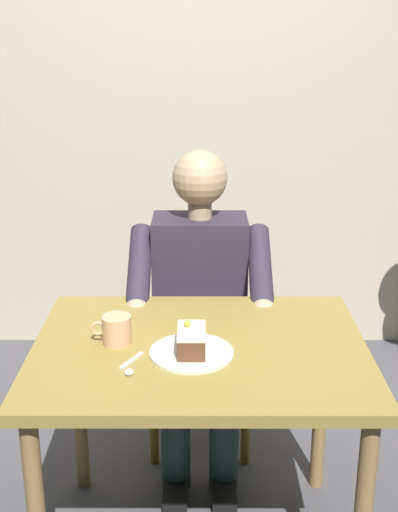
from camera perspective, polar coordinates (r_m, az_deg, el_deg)
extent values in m
cube|color=#BAAA94|center=(3.45, 0.16, 16.33)|extent=(6.40, 0.12, 3.00)
cube|color=olive|center=(2.04, 0.20, -8.07)|extent=(1.01, 0.77, 0.04)
cylinder|color=olive|center=(2.54, 10.44, -11.96)|extent=(0.05, 0.05, 0.73)
cylinder|color=olive|center=(2.54, -10.10, -11.96)|extent=(0.05, 0.05, 0.73)
cube|color=olive|center=(2.75, 0.17, -7.63)|extent=(0.42, 0.42, 0.04)
cube|color=olive|center=(2.82, 0.17, -1.45)|extent=(0.38, 0.04, 0.45)
cylinder|color=olive|center=(2.70, 4.09, -13.39)|extent=(0.04, 0.04, 0.43)
cylinder|color=olive|center=(2.70, -3.76, -13.39)|extent=(0.04, 0.04, 0.43)
cylinder|color=olive|center=(3.01, 3.63, -9.73)|extent=(0.04, 0.04, 0.43)
cylinder|color=olive|center=(3.01, -3.32, -9.72)|extent=(0.04, 0.04, 0.43)
cube|color=#2D2434|center=(2.62, 0.17, -2.28)|extent=(0.36, 0.22, 0.53)
sphere|color=tan|center=(2.49, 0.18, 6.66)|extent=(0.21, 0.21, 0.21)
cylinder|color=tan|center=(2.52, 0.18, 3.92)|extent=(0.09, 0.09, 0.06)
cylinder|color=#2D2434|center=(2.45, 5.33, -0.94)|extent=(0.08, 0.33, 0.26)
sphere|color=tan|center=(2.34, 5.59, -4.69)|extent=(0.09, 0.09, 0.09)
cylinder|color=#2D2434|center=(2.45, -4.97, -0.94)|extent=(0.08, 0.33, 0.26)
sphere|color=tan|center=(2.34, -5.22, -4.69)|extent=(0.09, 0.09, 0.09)
cylinder|color=#273735|center=(2.63, 2.16, -8.99)|extent=(0.13, 0.38, 0.14)
cylinder|color=#273735|center=(2.62, -1.82, -8.99)|extent=(0.13, 0.38, 0.14)
cylinder|color=#273735|center=(2.59, 2.24, -15.26)|extent=(0.11, 0.11, 0.41)
cube|color=black|center=(2.64, 2.24, -19.20)|extent=(0.09, 0.22, 0.05)
cylinder|color=#273735|center=(2.59, -1.90, -15.26)|extent=(0.11, 0.11, 0.41)
cube|color=black|center=(2.64, -1.90, -19.20)|extent=(0.09, 0.22, 0.05)
cylinder|color=silver|center=(1.98, -0.50, -8.22)|extent=(0.25, 0.25, 0.01)
cube|color=brown|center=(1.96, -0.50, -7.30)|extent=(0.08, 0.14, 0.06)
cube|color=beige|center=(1.95, -0.50, -6.40)|extent=(0.08, 0.14, 0.01)
sphere|color=gold|center=(1.96, -0.85, -5.77)|extent=(0.02, 0.02, 0.02)
cylinder|color=tan|center=(2.04, -6.87, -6.24)|extent=(0.09, 0.09, 0.09)
torus|color=tan|center=(2.05, -8.44, -6.11)|extent=(0.05, 0.01, 0.05)
cylinder|color=black|center=(2.03, -6.91, -5.28)|extent=(0.08, 0.08, 0.01)
cube|color=silver|center=(1.95, -5.61, -8.84)|extent=(0.06, 0.10, 0.01)
ellipsoid|color=silver|center=(1.88, -5.82, -9.78)|extent=(0.03, 0.04, 0.01)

